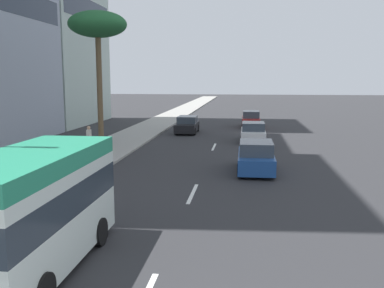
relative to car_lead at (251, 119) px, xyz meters
name	(u,v)px	position (x,y,z in m)	size (l,w,h in m)	color
ground_plane	(218,138)	(-8.60, 2.84, -0.80)	(198.00, 198.00, 0.00)	#2D2D30
sidewalk_right	(133,136)	(-8.60, 10.13, -0.72)	(162.00, 3.94, 0.15)	#9E9B93
lane_stripe_mid	(193,193)	(-26.20, 2.84, -0.79)	(3.20, 0.16, 0.01)	silver
lane_stripe_far	(214,147)	(-13.26, 2.84, -0.79)	(3.20, 0.16, 0.01)	silver
car_lead	(251,119)	(0.00, 0.00, 0.00)	(4.70, 1.85, 1.69)	#A51E1E
car_second	(253,132)	(-10.29, -0.04, -0.05)	(4.26, 1.94, 1.57)	white
car_third	(256,157)	(-21.37, 0.01, -0.01)	(4.50, 1.94, 1.67)	#1E478C
car_fourth	(187,125)	(-5.35, 5.89, -0.07)	(4.38, 1.88, 1.53)	black
minibus_fifth	(33,207)	(-34.17, 6.01, 0.92)	(6.36, 2.44, 3.13)	silver
pedestrian_near_lamp	(89,138)	(-17.59, 10.70, 0.33)	(0.33, 0.24, 1.76)	beige
palm_tree	(98,27)	(-15.56, 10.58, 7.60)	(3.93, 3.93, 9.31)	brown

